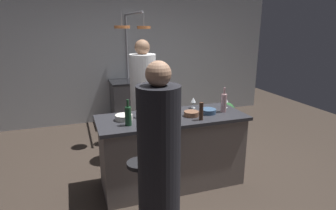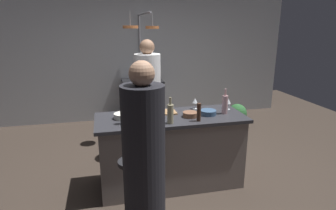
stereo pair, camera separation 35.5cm
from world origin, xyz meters
TOP-DOWN VIEW (x-y plane):
  - ground_plane at (0.00, 0.00)m, footprint 9.00×9.00m
  - back_wall at (0.00, 2.85)m, footprint 6.40×0.16m
  - kitchen_island at (0.00, 0.00)m, footprint 1.80×0.72m
  - stove_range at (0.00, 2.45)m, footprint 0.80×0.64m
  - chef at (-0.14, 0.84)m, footprint 0.37×0.37m
  - bar_stool_left at (-0.55, -0.62)m, footprint 0.28×0.28m
  - guest_left at (-0.48, -1.00)m, footprint 0.36×0.36m
  - overhead_pot_rack at (-0.06, 2.03)m, footprint 0.58×1.41m
  - potted_plant at (1.68, 1.56)m, footprint 0.36×0.36m
  - cutting_board at (-0.06, 0.15)m, footprint 0.32×0.22m
  - pepper_mill at (0.27, -0.24)m, footprint 0.05×0.05m
  - wine_bottle_green at (-0.56, -0.15)m, footprint 0.07×0.07m
  - wine_bottle_white at (-0.07, -0.24)m, footprint 0.07×0.07m
  - wine_bottle_rose at (0.68, -0.04)m, footprint 0.07×0.07m
  - wine_glass_near_left_guest at (0.79, 0.11)m, footprint 0.07×0.07m
  - wine_glass_by_chef at (-0.40, 0.08)m, footprint 0.07×0.07m
  - wine_glass_near_right_guest at (0.38, 0.23)m, footprint 0.07×0.07m
  - mixing_bowl_wooden at (0.22, -0.07)m, footprint 0.18×0.18m
  - mixing_bowl_ceramic at (-0.58, 0.05)m, footprint 0.20×0.20m
  - mixing_bowl_blue at (0.46, -0.04)m, footprint 0.20×0.20m

SIDE VIEW (x-z plane):
  - ground_plane at x=0.00m, z-range 0.00..0.00m
  - potted_plant at x=1.68m, z-range 0.04..0.56m
  - bar_stool_left at x=-0.55m, z-range 0.04..0.72m
  - stove_range at x=0.00m, z-range 0.00..0.89m
  - kitchen_island at x=0.00m, z-range 0.00..0.90m
  - guest_left at x=-0.48m, z-range -0.06..1.64m
  - chef at x=-0.14m, z-range -0.06..1.71m
  - cutting_board at x=-0.06m, z-range 0.90..0.92m
  - mixing_bowl_blue at x=0.46m, z-range 0.90..0.96m
  - mixing_bowl_wooden at x=0.22m, z-range 0.90..0.96m
  - mixing_bowl_ceramic at x=-0.58m, z-range 0.90..0.96m
  - pepper_mill at x=0.27m, z-range 0.90..1.11m
  - wine_glass_near_left_guest at x=0.79m, z-range 0.93..1.08m
  - wine_glass_by_chef at x=-0.40m, z-range 0.93..1.08m
  - wine_glass_near_right_guest at x=0.38m, z-range 0.93..1.08m
  - wine_bottle_green at x=-0.56m, z-range 0.86..1.16m
  - wine_bottle_white at x=-0.07m, z-range 0.86..1.16m
  - wine_bottle_rose at x=0.68m, z-range 0.86..1.18m
  - back_wall at x=0.00m, z-range 0.00..2.60m
  - overhead_pot_rack at x=-0.06m, z-range 0.55..2.72m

